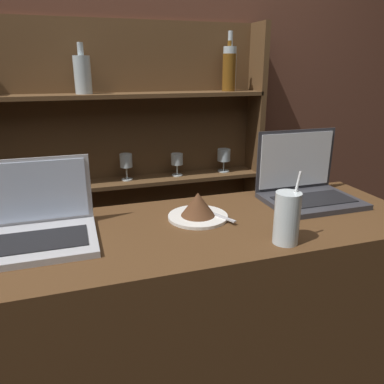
% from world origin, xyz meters
% --- Properties ---
extents(bar_counter, '(1.70, 0.50, 1.07)m').
position_xyz_m(bar_counter, '(0.00, 0.25, 0.53)').
color(bar_counter, '#4C3019').
rests_on(bar_counter, ground_plane).
extents(back_wall, '(7.00, 0.06, 2.70)m').
position_xyz_m(back_wall, '(0.00, 1.25, 1.35)').
color(back_wall, brown).
rests_on(back_wall, ground_plane).
extents(back_shelf, '(1.47, 0.18, 1.74)m').
position_xyz_m(back_shelf, '(0.06, 1.17, 0.92)').
color(back_shelf, brown).
rests_on(back_shelf, ground_plane).
extents(laptop_near, '(0.33, 0.25, 0.21)m').
position_xyz_m(laptop_near, '(-0.33, 0.29, 1.11)').
color(laptop_near, '#ADADB2').
rests_on(laptop_near, bar_counter).
extents(laptop_far, '(0.32, 0.24, 0.24)m').
position_xyz_m(laptop_far, '(0.58, 0.35, 1.12)').
color(laptop_far, '#333338').
rests_on(laptop_far, bar_counter).
extents(cake_plate, '(0.19, 0.19, 0.09)m').
position_xyz_m(cake_plate, '(0.16, 0.31, 1.10)').
color(cake_plate, silver).
rests_on(cake_plate, bar_counter).
extents(water_glass, '(0.07, 0.07, 0.20)m').
position_xyz_m(water_glass, '(0.33, 0.07, 1.14)').
color(water_glass, silver).
rests_on(water_glass, bar_counter).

